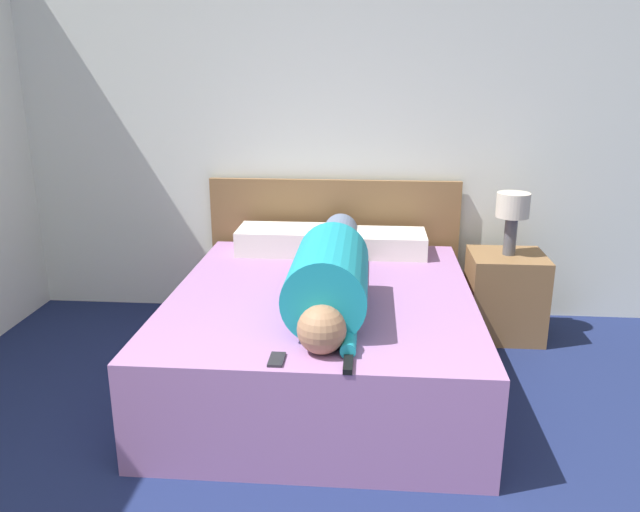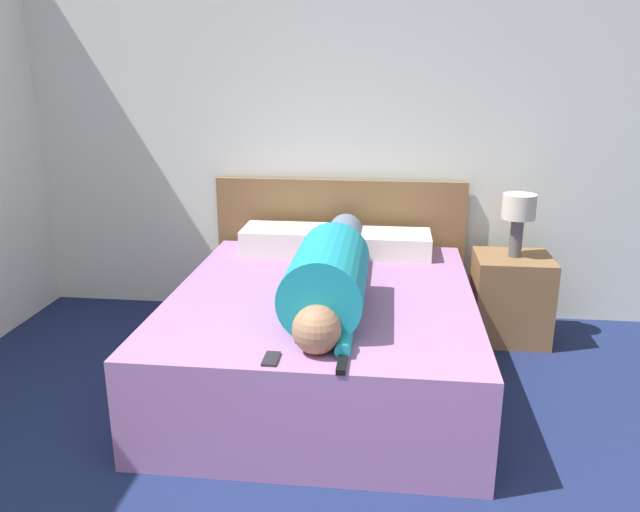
{
  "view_description": "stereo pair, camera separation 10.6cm",
  "coord_description": "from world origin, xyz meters",
  "px_view_note": "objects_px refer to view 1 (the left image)",
  "views": [
    {
      "loc": [
        0.18,
        -0.84,
        1.74
      ],
      "look_at": [
        -0.08,
        2.28,
        0.8
      ],
      "focal_mm": 35.0,
      "sensor_mm": 36.0,
      "label": 1
    },
    {
      "loc": [
        0.28,
        -0.83,
        1.74
      ],
      "look_at": [
        -0.08,
        2.28,
        0.8
      ],
      "focal_mm": 35.0,
      "sensor_mm": 36.0,
      "label": 2
    }
  ],
  "objects_px": {
    "bed": "(322,336)",
    "tv_remote": "(348,364)",
    "pillow_second": "(383,243)",
    "cell_phone": "(277,360)",
    "nightstand": "(505,295)",
    "table_lamp": "(513,211)",
    "person_lying": "(331,271)",
    "pillow_near_headboard": "(283,240)"
  },
  "relations": [
    {
      "from": "nightstand",
      "to": "person_lying",
      "type": "bearing_deg",
      "value": -141.97
    },
    {
      "from": "table_lamp",
      "to": "person_lying",
      "type": "xyz_separation_m",
      "value": [
        -1.11,
        -0.87,
        -0.15
      ]
    },
    {
      "from": "pillow_second",
      "to": "tv_remote",
      "type": "height_order",
      "value": "pillow_second"
    },
    {
      "from": "nightstand",
      "to": "table_lamp",
      "type": "xyz_separation_m",
      "value": [
        -0.0,
        0.0,
        0.58
      ]
    },
    {
      "from": "table_lamp",
      "to": "tv_remote",
      "type": "bearing_deg",
      "value": -121.14
    },
    {
      "from": "person_lying",
      "to": "pillow_second",
      "type": "height_order",
      "value": "person_lying"
    },
    {
      "from": "pillow_near_headboard",
      "to": "tv_remote",
      "type": "distance_m",
      "value": 1.75
    },
    {
      "from": "bed",
      "to": "person_lying",
      "type": "xyz_separation_m",
      "value": [
        0.06,
        -0.14,
        0.44
      ]
    },
    {
      "from": "pillow_second",
      "to": "tv_remote",
      "type": "bearing_deg",
      "value": -95.76
    },
    {
      "from": "bed",
      "to": "pillow_second",
      "type": "xyz_separation_m",
      "value": [
        0.35,
        0.76,
        0.35
      ]
    },
    {
      "from": "pillow_second",
      "to": "cell_phone",
      "type": "bearing_deg",
      "value": -106.15
    },
    {
      "from": "bed",
      "to": "tv_remote",
      "type": "xyz_separation_m",
      "value": [
        0.18,
        -0.91,
        0.28
      ]
    },
    {
      "from": "table_lamp",
      "to": "cell_phone",
      "type": "xyz_separation_m",
      "value": [
        -1.29,
        -1.61,
        -0.31
      ]
    },
    {
      "from": "table_lamp",
      "to": "pillow_second",
      "type": "height_order",
      "value": "table_lamp"
    },
    {
      "from": "nightstand",
      "to": "cell_phone",
      "type": "distance_m",
      "value": 2.08
    },
    {
      "from": "pillow_second",
      "to": "table_lamp",
      "type": "bearing_deg",
      "value": -2.36
    },
    {
      "from": "nightstand",
      "to": "cell_phone",
      "type": "height_order",
      "value": "nightstand"
    },
    {
      "from": "person_lying",
      "to": "pillow_second",
      "type": "distance_m",
      "value": 0.95
    },
    {
      "from": "person_lying",
      "to": "cell_phone",
      "type": "distance_m",
      "value": 0.78
    },
    {
      "from": "nightstand",
      "to": "person_lying",
      "type": "distance_m",
      "value": 1.47
    },
    {
      "from": "person_lying",
      "to": "cell_phone",
      "type": "height_order",
      "value": "person_lying"
    },
    {
      "from": "pillow_second",
      "to": "tv_remote",
      "type": "xyz_separation_m",
      "value": [
        -0.17,
        -1.67,
        -0.06
      ]
    },
    {
      "from": "nightstand",
      "to": "cell_phone",
      "type": "xyz_separation_m",
      "value": [
        -1.29,
        -1.61,
        0.27
      ]
    },
    {
      "from": "bed",
      "to": "tv_remote",
      "type": "height_order",
      "value": "tv_remote"
    },
    {
      "from": "nightstand",
      "to": "tv_remote",
      "type": "bearing_deg",
      "value": -121.14
    },
    {
      "from": "person_lying",
      "to": "table_lamp",
      "type": "bearing_deg",
      "value": 38.03
    },
    {
      "from": "table_lamp",
      "to": "person_lying",
      "type": "bearing_deg",
      "value": -141.97
    },
    {
      "from": "pillow_second",
      "to": "cell_phone",
      "type": "distance_m",
      "value": 1.71
    },
    {
      "from": "nightstand",
      "to": "table_lamp",
      "type": "bearing_deg",
      "value": 180.0
    },
    {
      "from": "bed",
      "to": "pillow_second",
      "type": "distance_m",
      "value": 0.91
    },
    {
      "from": "bed",
      "to": "pillow_near_headboard",
      "type": "bearing_deg",
      "value": 113.28
    },
    {
      "from": "bed",
      "to": "nightstand",
      "type": "height_order",
      "value": "nightstand"
    },
    {
      "from": "person_lying",
      "to": "cell_phone",
      "type": "bearing_deg",
      "value": -104.09
    },
    {
      "from": "nightstand",
      "to": "cell_phone",
      "type": "bearing_deg",
      "value": -128.89
    },
    {
      "from": "person_lying",
      "to": "pillow_second",
      "type": "xyz_separation_m",
      "value": [
        0.29,
        0.9,
        -0.09
      ]
    },
    {
      "from": "tv_remote",
      "to": "pillow_second",
      "type": "bearing_deg",
      "value": 84.24
    },
    {
      "from": "nightstand",
      "to": "table_lamp",
      "type": "relative_size",
      "value": 1.39
    },
    {
      "from": "nightstand",
      "to": "pillow_near_headboard",
      "type": "bearing_deg",
      "value": 178.71
    },
    {
      "from": "cell_phone",
      "to": "bed",
      "type": "bearing_deg",
      "value": 81.82
    },
    {
      "from": "person_lying",
      "to": "cell_phone",
      "type": "relative_size",
      "value": 13.96
    },
    {
      "from": "cell_phone",
      "to": "tv_remote",
      "type": "bearing_deg",
      "value": -5.78
    },
    {
      "from": "nightstand",
      "to": "person_lying",
      "type": "xyz_separation_m",
      "value": [
        -1.11,
        -0.87,
        0.43
      ]
    }
  ]
}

